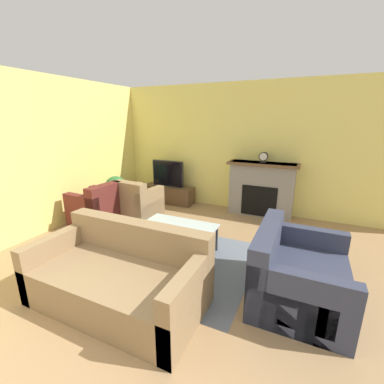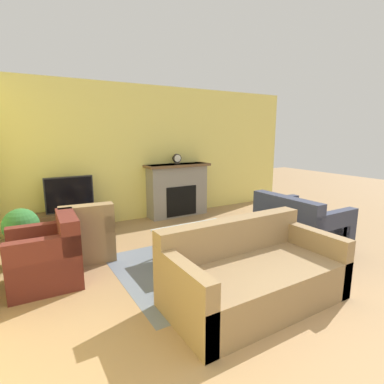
{
  "view_description": "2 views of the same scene",
  "coord_description": "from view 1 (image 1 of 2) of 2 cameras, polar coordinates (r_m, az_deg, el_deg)",
  "views": [
    {
      "loc": [
        1.75,
        -0.53,
        1.97
      ],
      "look_at": [
        0.05,
        3.15,
        0.81
      ],
      "focal_mm": 24.0,
      "sensor_mm": 36.0,
      "label": 1
    },
    {
      "loc": [
        -2.05,
        -0.84,
        1.77
      ],
      "look_at": [
        0.2,
        2.93,
        0.89
      ],
      "focal_mm": 28.0,
      "sensor_mm": 36.0,
      "label": 2
    }
  ],
  "objects": [
    {
      "name": "mantel_clock",
      "position": [
        5.38,
        15.6,
        7.49
      ],
      "size": [
        0.18,
        0.07,
        0.21
      ],
      "color": "#28231E",
      "rests_on": "fireplace"
    },
    {
      "name": "coffee_table",
      "position": [
        3.84,
        -3.55,
        -8.22
      ],
      "size": [
        1.13,
        0.74,
        0.43
      ],
      "color": "#333338",
      "rests_on": "ground_plane"
    },
    {
      "name": "couch_sectional",
      "position": [
        3.08,
        -15.67,
        -17.76
      ],
      "size": [
        1.88,
        0.97,
        0.82
      ],
      "color": "#8C704C",
      "rests_on": "ground_plane"
    },
    {
      "name": "area_rug",
      "position": [
        3.89,
        -4.66,
        -14.42
      ],
      "size": [
        2.33,
        1.94,
        0.0
      ],
      "color": "slate",
      "rests_on": "ground_plane"
    },
    {
      "name": "armchair_accent",
      "position": [
        5.25,
        -11.77,
        -2.81
      ],
      "size": [
        0.77,
        0.79,
        0.82
      ],
      "rotation": [
        0.0,
        0.0,
        3.04
      ],
      "color": "#8C704C",
      "rests_on": "ground_plane"
    },
    {
      "name": "couch_loveseat",
      "position": [
        3.21,
        22.11,
        -16.82
      ],
      "size": [
        0.96,
        1.23,
        0.82
      ],
      "rotation": [
        0.0,
        0.0,
        1.57
      ],
      "color": "#33384C",
      "rests_on": "ground_plane"
    },
    {
      "name": "tv",
      "position": [
        6.12,
        -5.39,
        4.09
      ],
      "size": [
        0.8,
        0.06,
        0.62
      ],
      "color": "#232328",
      "rests_on": "tv_stand"
    },
    {
      "name": "fireplace",
      "position": [
        5.5,
        15.14,
        0.86
      ],
      "size": [
        1.4,
        0.43,
        1.12
      ],
      "color": "gray",
      "rests_on": "ground_plane"
    },
    {
      "name": "wall_back",
      "position": [
        5.78,
        7.2,
        9.73
      ],
      "size": [
        7.86,
        0.06,
        2.7
      ],
      "color": "#EADB72",
      "rests_on": "ground_plane"
    },
    {
      "name": "wall_left",
      "position": [
        5.2,
        -29.77,
        7.08
      ],
      "size": [
        0.06,
        7.91,
        2.7
      ],
      "color": "#EADB72",
      "rests_on": "ground_plane"
    },
    {
      "name": "armchair_by_window",
      "position": [
        5.21,
        -20.44,
        -3.69
      ],
      "size": [
        0.79,
        0.77,
        0.82
      ],
      "rotation": [
        0.0,
        0.0,
        -1.61
      ],
      "color": "#5B231E",
      "rests_on": "ground_plane"
    },
    {
      "name": "tv_stand",
      "position": [
        6.24,
        -5.26,
        -0.51
      ],
      "size": [
        1.24,
        0.39,
        0.4
      ],
      "color": "brown",
      "rests_on": "ground_plane"
    },
    {
      "name": "potted_plant",
      "position": [
        5.89,
        -16.52,
        0.6
      ],
      "size": [
        0.47,
        0.47,
        0.76
      ],
      "color": "beige",
      "rests_on": "ground_plane"
    }
  ]
}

